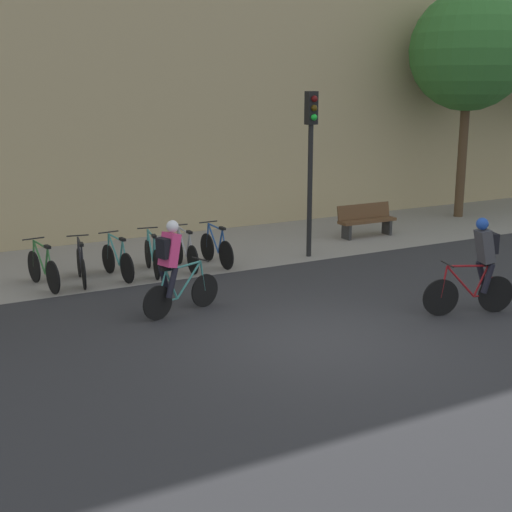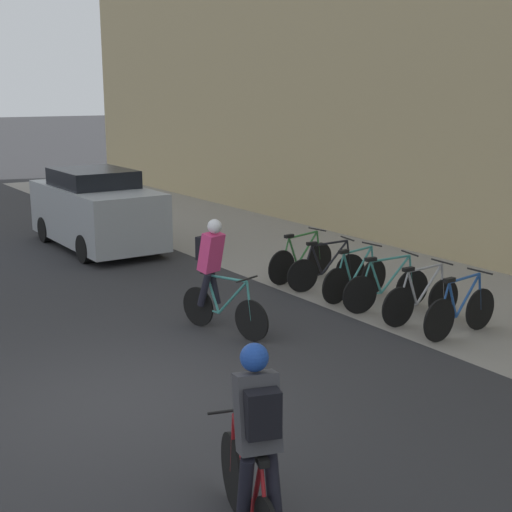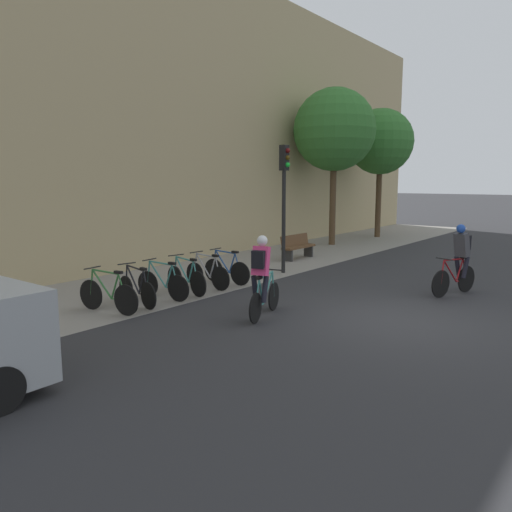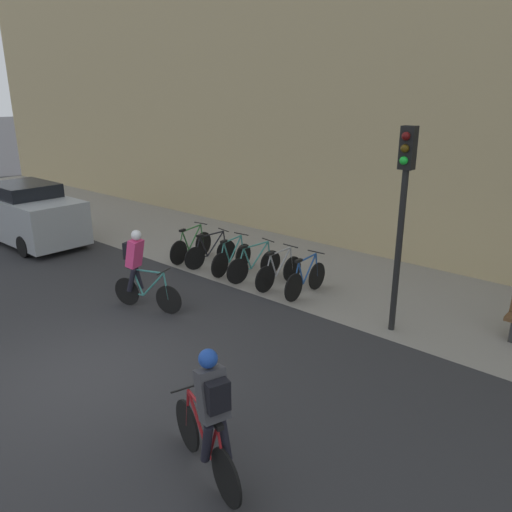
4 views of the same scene
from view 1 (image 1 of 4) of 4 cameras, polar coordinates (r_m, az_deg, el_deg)
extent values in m
plane|color=#2B2B2D|center=(11.85, 5.08, -6.66)|extent=(200.00, 200.00, 0.00)
cube|color=gray|center=(17.61, -7.19, 0.10)|extent=(44.00, 4.50, 0.01)
cube|color=tan|center=(19.56, -10.56, 16.78)|extent=(44.00, 0.60, 10.48)
cylinder|color=black|center=(13.42, -4.13, -2.77)|extent=(0.61, 0.21, 0.63)
cylinder|color=black|center=(12.76, -7.87, -3.74)|extent=(0.61, 0.21, 0.63)
cylinder|color=teal|center=(13.11, -5.38, -1.91)|extent=(0.59, 0.21, 0.62)
cylinder|color=teal|center=(12.87, -6.78, -2.31)|extent=(0.28, 0.12, 0.58)
cylinder|color=teal|center=(12.97, -5.82, -0.80)|extent=(0.80, 0.27, 0.07)
cylinder|color=teal|center=(12.89, -7.09, -3.57)|extent=(0.43, 0.15, 0.05)
cylinder|color=teal|center=(12.74, -7.55, -2.47)|extent=(0.23, 0.09, 0.56)
cylinder|color=teal|center=(13.32, -4.29, -1.61)|extent=(0.13, 0.07, 0.59)
cylinder|color=black|center=(13.21, -4.46, -0.26)|extent=(0.16, 0.45, 0.03)
cube|color=black|center=(12.72, -7.24, -1.02)|extent=(0.21, 0.13, 0.06)
cube|color=#DB3875|center=(12.70, -6.93, 0.50)|extent=(0.40, 0.40, 0.63)
sphere|color=silver|center=(12.66, -6.70, 2.37)|extent=(0.27, 0.27, 0.22)
cylinder|color=black|center=(12.73, -6.73, -2.13)|extent=(0.29, 0.18, 0.56)
cylinder|color=black|center=(12.89, -7.34, -1.94)|extent=(0.26, 0.17, 0.56)
cube|color=black|center=(12.60, -7.44, 0.62)|extent=(0.21, 0.29, 0.36)
cylinder|color=black|center=(13.28, 14.56, -3.24)|extent=(0.66, 0.24, 0.68)
cylinder|color=black|center=(13.78, 18.63, -2.92)|extent=(0.66, 0.24, 0.68)
cylinder|color=maroon|center=(13.37, 16.05, -1.97)|extent=(0.58, 0.22, 0.62)
cylinder|color=maroon|center=(13.56, 17.56, -1.93)|extent=(0.27, 0.12, 0.58)
cylinder|color=maroon|center=(13.35, 16.59, -0.77)|extent=(0.78, 0.28, 0.07)
cylinder|color=maroon|center=(13.68, 17.84, -3.01)|extent=(0.42, 0.16, 0.05)
cylinder|color=maroon|center=(13.66, 18.36, -1.84)|extent=(0.22, 0.10, 0.56)
cylinder|color=maroon|center=(13.22, 14.80, -2.02)|extent=(0.13, 0.07, 0.59)
cylinder|color=black|center=(13.16, 15.06, -0.63)|extent=(0.17, 0.45, 0.03)
cube|color=black|center=(13.54, 18.10, -0.58)|extent=(0.21, 0.14, 0.06)
cube|color=#3D3D42|center=(13.41, 17.83, 0.77)|extent=(0.40, 0.40, 0.63)
sphere|color=#1E47AD|center=(13.29, 17.65, 2.48)|extent=(0.28, 0.28, 0.22)
cylinder|color=black|center=(13.66, 17.62, -1.47)|extent=(0.29, 0.19, 0.56)
cylinder|color=black|center=(13.48, 18.06, -1.71)|extent=(0.26, 0.18, 0.56)
cube|color=black|center=(13.47, 18.37, 1.00)|extent=(0.21, 0.29, 0.36)
cylinder|color=black|center=(15.73, -17.33, -0.82)|extent=(0.13, 0.68, 0.68)
cylinder|color=black|center=(14.76, -15.93, -1.65)|extent=(0.13, 0.68, 0.68)
cylinder|color=#2D6B33|center=(15.33, -16.95, -0.08)|extent=(0.12, 0.58, 0.62)
cylinder|color=#2D6B33|center=(14.97, -16.43, -0.42)|extent=(0.08, 0.27, 0.58)
cylinder|color=#2D6B33|center=(15.16, -16.87, 0.88)|extent=(0.15, 0.78, 0.07)
cylinder|color=#2D6B33|center=(14.95, -16.23, -1.51)|extent=(0.09, 0.43, 0.05)
cylinder|color=#2D6B33|center=(14.78, -16.14, -0.55)|extent=(0.06, 0.22, 0.56)
cylinder|color=#2D6B33|center=(15.62, -17.36, 0.18)|extent=(0.05, 0.12, 0.59)
cylinder|color=black|center=(15.51, -17.39, 1.33)|extent=(0.46, 0.09, 0.03)
cube|color=black|center=(14.79, -16.35, 0.71)|extent=(0.11, 0.21, 0.06)
cylinder|color=black|center=(15.91, -13.98, -0.53)|extent=(0.14, 0.62, 0.62)
cylinder|color=black|center=(14.93, -13.61, -1.44)|extent=(0.14, 0.62, 0.62)
cylinder|color=black|center=(15.51, -13.92, 0.18)|extent=(0.13, 0.56, 0.62)
cylinder|color=black|center=(15.15, -13.78, -0.19)|extent=(0.08, 0.27, 0.58)
cylinder|color=black|center=(15.34, -13.94, 1.11)|extent=(0.17, 0.75, 0.07)
cylinder|color=black|center=(15.12, -13.68, -1.28)|extent=(0.10, 0.41, 0.05)
cylinder|color=black|center=(14.95, -13.70, -0.34)|extent=(0.07, 0.22, 0.56)
cylinder|color=black|center=(15.81, -14.03, 0.45)|extent=(0.06, 0.12, 0.59)
cylinder|color=black|center=(15.70, -14.08, 1.59)|extent=(0.46, 0.10, 0.03)
cube|color=black|center=(14.97, -13.80, 0.91)|extent=(0.11, 0.21, 0.06)
cylinder|color=black|center=(16.07, -11.73, -0.23)|extent=(0.10, 0.65, 0.65)
cylinder|color=black|center=(15.19, -10.27, -0.97)|extent=(0.10, 0.65, 0.65)
cylinder|color=teal|center=(15.70, -11.30, 0.52)|extent=(0.09, 0.54, 0.62)
cylinder|color=teal|center=(15.38, -10.75, 0.22)|extent=(0.07, 0.26, 0.58)
cylinder|color=teal|center=(15.54, -11.18, 1.47)|extent=(0.11, 0.73, 0.07)
cylinder|color=teal|center=(15.37, -10.57, -0.84)|extent=(0.07, 0.40, 0.05)
cylinder|color=teal|center=(15.20, -10.45, 0.10)|extent=(0.05, 0.21, 0.56)
cylinder|color=teal|center=(15.97, -11.72, 0.75)|extent=(0.05, 0.12, 0.58)
cylinder|color=black|center=(15.86, -11.72, 1.89)|extent=(0.46, 0.07, 0.03)
cube|color=black|center=(15.21, -10.64, 1.32)|extent=(0.10, 0.21, 0.06)
cylinder|color=black|center=(16.38, -8.65, 0.16)|extent=(0.15, 0.64, 0.65)
cylinder|color=black|center=(15.37, -7.96, -0.70)|extent=(0.15, 0.64, 0.65)
cylinder|color=teal|center=(15.97, -8.46, 0.86)|extent=(0.14, 0.57, 0.62)
cylinder|color=teal|center=(15.60, -8.20, 0.51)|extent=(0.09, 0.27, 0.58)
cylinder|color=teal|center=(15.80, -8.42, 1.78)|extent=(0.18, 0.77, 0.07)
cylinder|color=teal|center=(15.57, -8.10, -0.55)|extent=(0.11, 0.42, 0.05)
cylinder|color=teal|center=(15.40, -8.06, 0.37)|extent=(0.07, 0.22, 0.56)
cylinder|color=teal|center=(16.27, -8.66, 1.12)|extent=(0.06, 0.12, 0.59)
cylinder|color=black|center=(16.16, -8.68, 2.24)|extent=(0.46, 0.11, 0.03)
cube|color=black|center=(15.42, -8.16, 1.59)|extent=(0.11, 0.21, 0.06)
cylinder|color=black|center=(16.60, -6.29, 0.42)|extent=(0.07, 0.65, 0.65)
cylinder|color=black|center=(15.71, -5.08, -0.31)|extent=(0.07, 0.65, 0.65)
cylinder|color=#99999E|center=(16.23, -5.92, 1.15)|extent=(0.07, 0.54, 0.62)
cylinder|color=#99999E|center=(15.91, -5.46, 0.85)|extent=(0.05, 0.25, 0.58)
cylinder|color=#99999E|center=(16.08, -5.81, 2.06)|extent=(0.07, 0.73, 0.07)
cylinder|color=#99999E|center=(15.89, -5.33, -0.18)|extent=(0.05, 0.39, 0.05)
cylinder|color=#99999E|center=(15.73, -5.21, 0.73)|extent=(0.04, 0.21, 0.56)
cylinder|color=#99999E|center=(16.50, -6.27, 1.38)|extent=(0.04, 0.12, 0.58)
cylinder|color=black|center=(16.40, -6.26, 2.48)|extent=(0.46, 0.05, 0.03)
cube|color=black|center=(15.74, -5.35, 1.91)|extent=(0.09, 0.20, 0.06)
cylinder|color=black|center=(16.88, -3.93, 0.71)|extent=(0.05, 0.66, 0.66)
cylinder|color=black|center=(16.06, -2.40, 0.06)|extent=(0.05, 0.66, 0.66)
cylinder|color=#1E478C|center=(16.54, -3.44, 1.45)|extent=(0.06, 0.53, 0.62)
cylinder|color=#1E478C|center=(16.24, -2.87, 1.17)|extent=(0.05, 0.25, 0.58)
cylinder|color=#1E478C|center=(16.39, -3.28, 2.35)|extent=(0.06, 0.71, 0.07)
cylinder|color=#1E478C|center=(16.22, -2.72, 0.17)|extent=(0.04, 0.38, 0.05)
cylinder|color=#1E478C|center=(16.07, -2.55, 1.07)|extent=(0.04, 0.20, 0.56)
cylinder|color=#1E478C|center=(16.79, -3.88, 1.65)|extent=(0.04, 0.11, 0.58)
cylinder|color=black|center=(16.69, -3.84, 2.74)|extent=(0.46, 0.04, 0.03)
cube|color=black|center=(16.08, -2.71, 2.23)|extent=(0.09, 0.20, 0.06)
cylinder|color=black|center=(17.03, 4.35, 6.40)|extent=(0.12, 0.12, 3.92)
cube|color=black|center=(16.91, 4.45, 11.73)|extent=(0.26, 0.20, 0.76)
sphere|color=#590C0C|center=(16.80, 4.70, 12.42)|extent=(0.15, 0.15, 0.15)
sphere|color=#4C380A|center=(16.80, 4.69, 11.71)|extent=(0.15, 0.15, 0.15)
sphere|color=green|center=(16.81, 4.67, 11.00)|extent=(0.15, 0.15, 0.15)
cube|color=brown|center=(19.69, 8.90, 2.81)|extent=(1.72, 0.40, 0.08)
cube|color=brown|center=(19.78, 8.61, 3.58)|extent=(1.72, 0.12, 0.40)
cube|color=#2D2D2D|center=(19.32, 7.26, 1.98)|extent=(0.08, 0.36, 0.45)
cube|color=#2D2D2D|center=(20.15, 10.43, 2.34)|extent=(0.08, 0.36, 0.45)
cylinder|color=#4C3823|center=(23.18, 16.17, 7.79)|extent=(0.28, 0.28, 3.89)
sphere|color=#33702D|center=(23.10, 16.70, 15.48)|extent=(3.59, 3.59, 3.59)
camera|label=2|loc=(15.02, 37.54, 9.03)|focal=50.00mm
camera|label=3|loc=(6.54, -59.79, -4.17)|focal=35.00mm
camera|label=4|loc=(14.30, 38.98, 12.13)|focal=35.00mm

